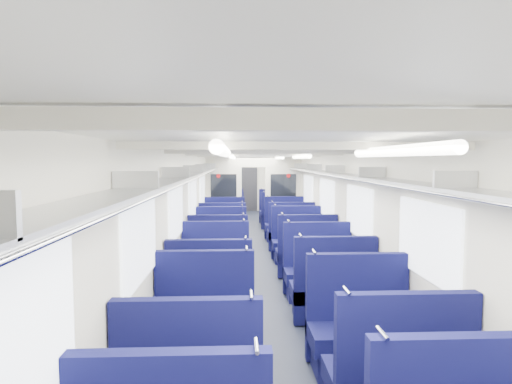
% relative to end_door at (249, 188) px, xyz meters
% --- Properties ---
extents(floor, '(2.80, 18.00, 0.01)m').
position_rel_end_door_xyz_m(floor, '(0.00, -8.94, -1.00)').
color(floor, black).
rests_on(floor, ground).
extents(ceiling, '(2.80, 18.00, 0.01)m').
position_rel_end_door_xyz_m(ceiling, '(0.00, -8.94, 1.35)').
color(ceiling, white).
rests_on(ceiling, wall_left).
extents(wall_left, '(0.02, 18.00, 2.35)m').
position_rel_end_door_xyz_m(wall_left, '(-1.40, -8.94, 0.18)').
color(wall_left, beige).
rests_on(wall_left, floor).
extents(dado_left, '(0.03, 17.90, 0.70)m').
position_rel_end_door_xyz_m(dado_left, '(-1.39, -8.94, -0.65)').
color(dado_left, '#111139').
rests_on(dado_left, floor).
extents(wall_right, '(0.02, 18.00, 2.35)m').
position_rel_end_door_xyz_m(wall_right, '(1.40, -8.94, 0.18)').
color(wall_right, beige).
rests_on(wall_right, floor).
extents(dado_right, '(0.03, 17.90, 0.70)m').
position_rel_end_door_xyz_m(dado_right, '(1.39, -8.94, -0.65)').
color(dado_right, '#111139').
rests_on(dado_right, floor).
extents(wall_far, '(2.80, 0.02, 2.35)m').
position_rel_end_door_xyz_m(wall_far, '(0.00, 0.06, 0.18)').
color(wall_far, beige).
rests_on(wall_far, floor).
extents(luggage_rack_left, '(0.36, 17.40, 0.18)m').
position_rel_end_door_xyz_m(luggage_rack_left, '(-1.21, -8.94, 0.97)').
color(luggage_rack_left, '#B2B5BA').
rests_on(luggage_rack_left, wall_left).
extents(luggage_rack_right, '(0.36, 17.40, 0.18)m').
position_rel_end_door_xyz_m(luggage_rack_right, '(1.21, -8.94, 0.97)').
color(luggage_rack_right, '#B2B5BA').
rests_on(luggage_rack_right, wall_right).
extents(windows, '(2.78, 15.60, 0.75)m').
position_rel_end_door_xyz_m(windows, '(0.00, -9.40, 0.42)').
color(windows, white).
rests_on(windows, wall_left).
extents(ceiling_fittings, '(2.70, 16.06, 0.11)m').
position_rel_end_door_xyz_m(ceiling_fittings, '(0.00, -9.20, 1.29)').
color(ceiling_fittings, silver).
rests_on(ceiling_fittings, ceiling).
extents(end_door, '(0.75, 0.06, 2.00)m').
position_rel_end_door_xyz_m(end_door, '(0.00, 0.00, 0.00)').
color(end_door, black).
rests_on(end_door, floor).
extents(bulkhead, '(2.80, 0.10, 2.35)m').
position_rel_end_door_xyz_m(bulkhead, '(-0.00, -5.84, 0.23)').
color(bulkhead, silver).
rests_on(bulkhead, floor).
extents(seat_6, '(1.11, 0.61, 1.23)m').
position_rel_end_door_xyz_m(seat_6, '(-0.83, -13.64, -0.62)').
color(seat_6, '#0E1044').
rests_on(seat_6, floor).
extents(seat_7, '(1.11, 0.61, 1.23)m').
position_rel_end_door_xyz_m(seat_7, '(0.83, -13.85, -0.62)').
color(seat_7, '#0E1044').
rests_on(seat_7, floor).
extents(seat_8, '(1.11, 0.61, 1.23)m').
position_rel_end_door_xyz_m(seat_8, '(-0.83, -12.68, -0.62)').
color(seat_8, '#0E1044').
rests_on(seat_8, floor).
extents(seat_9, '(1.11, 0.61, 1.23)m').
position_rel_end_door_xyz_m(seat_9, '(0.83, -12.55, -0.62)').
color(seat_9, '#0E1044').
rests_on(seat_9, floor).
extents(seat_10, '(1.11, 0.61, 1.23)m').
position_rel_end_door_xyz_m(seat_10, '(-0.83, -11.40, -0.62)').
color(seat_10, '#0E1044').
rests_on(seat_10, floor).
extents(seat_11, '(1.11, 0.61, 1.23)m').
position_rel_end_door_xyz_m(seat_11, '(0.83, -11.56, -0.62)').
color(seat_11, '#0E1044').
rests_on(seat_11, floor).
extents(seat_12, '(1.11, 0.61, 1.23)m').
position_rel_end_door_xyz_m(seat_12, '(-0.83, -10.29, -0.62)').
color(seat_12, '#0E1044').
rests_on(seat_12, floor).
extents(seat_13, '(1.11, 0.61, 1.23)m').
position_rel_end_door_xyz_m(seat_13, '(0.83, -10.33, -0.62)').
color(seat_13, '#0E1044').
rests_on(seat_13, floor).
extents(seat_14, '(1.11, 0.61, 1.23)m').
position_rel_end_door_xyz_m(seat_14, '(-0.83, -9.21, -0.62)').
color(seat_14, '#0E1044').
rests_on(seat_14, floor).
extents(seat_15, '(1.11, 0.61, 1.23)m').
position_rel_end_door_xyz_m(seat_15, '(0.83, -9.14, -0.62)').
color(seat_15, '#0E1044').
rests_on(seat_15, floor).
extents(seat_16, '(1.11, 0.61, 1.23)m').
position_rel_end_door_xyz_m(seat_16, '(-0.83, -8.10, -0.62)').
color(seat_16, '#0E1044').
rests_on(seat_16, floor).
extents(seat_17, '(1.11, 0.61, 1.23)m').
position_rel_end_door_xyz_m(seat_17, '(0.83, -8.02, -0.62)').
color(seat_17, '#0E1044').
rests_on(seat_17, floor).
extents(seat_18, '(1.11, 0.61, 1.23)m').
position_rel_end_door_xyz_m(seat_18, '(-0.83, -6.85, -0.62)').
color(seat_18, '#0E1044').
rests_on(seat_18, floor).
extents(seat_19, '(1.11, 0.61, 1.23)m').
position_rel_end_door_xyz_m(seat_19, '(0.83, -6.74, -0.62)').
color(seat_19, '#0E1044').
rests_on(seat_19, floor).
extents(seat_20, '(1.11, 0.61, 1.23)m').
position_rel_end_door_xyz_m(seat_20, '(-0.83, -4.70, -0.62)').
color(seat_20, '#0E1044').
rests_on(seat_20, floor).
extents(seat_21, '(1.11, 0.61, 1.23)m').
position_rel_end_door_xyz_m(seat_21, '(0.83, -4.81, -0.62)').
color(seat_21, '#0E1044').
rests_on(seat_21, floor).
extents(seat_22, '(1.11, 0.61, 1.23)m').
position_rel_end_door_xyz_m(seat_22, '(-0.83, -3.57, -0.62)').
color(seat_22, '#0E1044').
rests_on(seat_22, floor).
extents(seat_23, '(1.11, 0.61, 1.23)m').
position_rel_end_door_xyz_m(seat_23, '(0.83, -3.77, -0.62)').
color(seat_23, '#0E1044').
rests_on(seat_23, floor).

